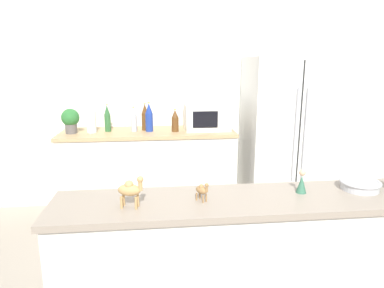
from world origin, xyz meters
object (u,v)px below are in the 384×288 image
(microwave, at_px, (207,117))
(back_bottle_4, at_px, (175,121))
(potted_plant, at_px, (70,120))
(camel_figurine_second, at_px, (202,190))
(back_bottle_0, at_px, (107,119))
(back_bottle_3, at_px, (149,118))
(refrigerator, at_px, (286,136))
(camel_figurine, at_px, (130,189))
(fruit_bowl, at_px, (360,185))
(wise_man_figurine_crimson, at_px, (302,183))
(back_bottle_2, at_px, (134,120))
(back_bottle_1, at_px, (145,117))
(paper_towel_roll, at_px, (91,122))

(microwave, relative_size, back_bottle_4, 1.96)
(potted_plant, height_order, camel_figurine_second, potted_plant)
(back_bottle_0, bearing_deg, back_bottle_3, -5.80)
(refrigerator, height_order, camel_figurine, refrigerator)
(back_bottle_3, height_order, fruit_bowl, back_bottle_3)
(fruit_bowl, height_order, camel_figurine_second, camel_figurine_second)
(refrigerator, xyz_separation_m, wise_man_figurine_crimson, (-0.64, -1.84, 0.13))
(back_bottle_3, bearing_deg, wise_man_figurine_crimson, -64.80)
(camel_figurine_second, bearing_deg, camel_figurine, -173.77)
(back_bottle_2, distance_m, fruit_bowl, 2.36)
(back_bottle_0, bearing_deg, camel_figurine_second, -69.48)
(potted_plant, height_order, back_bottle_1, back_bottle_1)
(potted_plant, distance_m, microwave, 1.44)
(potted_plant, distance_m, paper_towel_roll, 0.21)
(paper_towel_roll, height_order, camel_figurine_second, paper_towel_roll)
(potted_plant, distance_m, back_bottle_4, 1.09)
(paper_towel_roll, height_order, fruit_bowl, paper_towel_roll)
(refrigerator, bearing_deg, back_bottle_4, -179.71)
(refrigerator, relative_size, fruit_bowl, 7.46)
(potted_plant, xyz_separation_m, fruit_bowl, (2.06, -1.85, -0.12))
(back_bottle_1, bearing_deg, paper_towel_roll, -172.39)
(microwave, height_order, back_bottle_1, back_bottle_1)
(paper_towel_roll, bearing_deg, wise_man_figurine_crimson, -51.62)
(back_bottle_4, relative_size, fruit_bowl, 1.06)
(camel_figurine_second, bearing_deg, fruit_bowl, 4.27)
(back_bottle_1, relative_size, back_bottle_4, 1.21)
(camel_figurine_second, bearing_deg, back_bottle_2, 103.34)
(back_bottle_4, distance_m, fruit_bowl, 2.07)
(potted_plant, xyz_separation_m, microwave, (1.44, 0.06, -0.01))
(camel_figurine, xyz_separation_m, camel_figurine_second, (0.37, 0.04, -0.03))
(back_bottle_1, xyz_separation_m, back_bottle_2, (-0.12, -0.06, -0.01))
(paper_towel_roll, bearing_deg, refrigerator, -1.09)
(paper_towel_roll, distance_m, camel_figurine, 2.05)
(potted_plant, bearing_deg, wise_man_figurine_crimson, -47.66)
(back_bottle_1, distance_m, back_bottle_4, 0.34)
(refrigerator, distance_m, back_bottle_4, 1.26)
(microwave, bearing_deg, back_bottle_2, -178.01)
(back_bottle_4, bearing_deg, refrigerator, 0.29)
(potted_plant, bearing_deg, refrigerator, -0.47)
(refrigerator, height_order, back_bottle_0, refrigerator)
(camel_figurine, relative_size, wise_man_figurine_crimson, 1.23)
(fruit_bowl, relative_size, wise_man_figurine_crimson, 1.66)
(back_bottle_4, xyz_separation_m, camel_figurine_second, (0.03, -1.90, -0.06))
(back_bottle_0, bearing_deg, camel_figurine, -79.70)
(microwave, xyz_separation_m, camel_figurine, (-0.70, -2.02, -0.05))
(camel_figurine_second, bearing_deg, refrigerator, 57.33)
(paper_towel_roll, distance_m, microwave, 1.24)
(camel_figurine_second, bearing_deg, back_bottle_0, 110.52)
(potted_plant, distance_m, back_bottle_1, 0.77)
(paper_towel_roll, relative_size, camel_figurine_second, 2.10)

